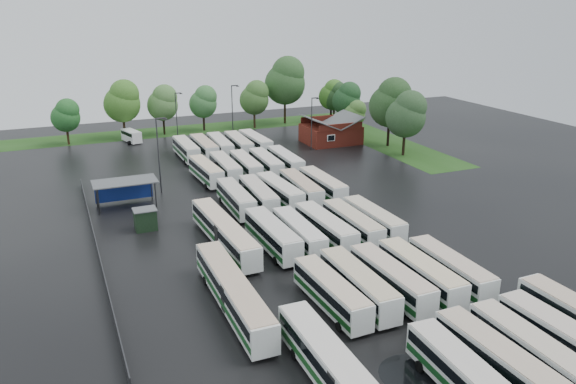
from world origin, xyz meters
name	(u,v)px	position (x,y,z in m)	size (l,w,h in m)	color
ground	(314,248)	(0.00, 0.00, 0.00)	(160.00, 160.00, 0.00)	black
brick_building	(331,133)	(24.00, 42.77, 1.87)	(10.07, 8.60, 5.39)	maroon
wash_shed	(125,184)	(-17.20, 22.02, 2.99)	(8.20, 4.20, 3.58)	#2D2D30
utility_hut	(145,219)	(-16.20, 12.60, 1.32)	(2.70, 2.20, 2.62)	black
grass_strip_north	(191,130)	(2.00, 64.80, 0.01)	(80.00, 10.00, 0.01)	#1D4412
grass_strip_east	(375,138)	(34.00, 42.80, 0.01)	(10.00, 50.00, 0.01)	#1D4412
west_fence	(97,248)	(-22.20, 8.00, 0.60)	(0.10, 50.00, 1.20)	#2D2D30
bus_r0c1	(464,377)	(-1.24, -26.34, 1.66)	(2.70, 10.92, 3.02)	silver
bus_r0c2	(496,360)	(2.10, -25.74, 1.67)	(2.65, 10.98, 3.04)	silver
bus_r0c3	(530,350)	(5.20, -25.77, 1.65)	(2.36, 10.80, 3.00)	silver
bus_r0c4	(563,340)	(8.51, -25.76, 1.70)	(2.72, 11.17, 3.09)	silver
bus_r1c0	(331,292)	(-4.23, -12.36, 1.63)	(2.59, 10.72, 2.97)	silver
bus_r1c1	(358,284)	(-1.36, -12.08, 1.71)	(2.44, 11.17, 3.10)	silver
bus_r1c2	(391,279)	(1.94, -12.33, 1.69)	(2.60, 11.10, 3.08)	silver
bus_r1c3	(420,273)	(5.09, -12.47, 1.72)	(2.41, 11.24, 3.13)	silver
bus_r1c4	(450,269)	(8.35, -12.74, 1.65)	(2.43, 10.83, 3.01)	silver
bus_r2c0	(272,235)	(-4.36, 1.41, 1.73)	(2.59, 11.32, 3.14)	silver
bus_r2c1	(299,233)	(-1.39, 0.98, 1.63)	(2.43, 10.70, 2.97)	silver
bus_r2c2	(325,228)	(1.88, 0.96, 1.71)	(2.71, 11.25, 3.11)	silver
bus_r2c3	(352,224)	(5.29, 0.88, 1.66)	(2.36, 10.87, 3.02)	silver
bus_r2c4	(373,220)	(8.26, 1.16, 1.64)	(2.46, 10.75, 2.98)	silver
bus_r3c0	(236,198)	(-4.29, 14.55, 1.65)	(2.52, 10.85, 3.01)	silver
bus_r3c1	(258,195)	(-1.18, 14.51, 1.68)	(2.82, 11.05, 3.05)	silver
bus_r3c2	(279,192)	(1.93, 14.75, 1.68)	(2.83, 11.06, 3.05)	silver
bus_r3c3	(301,189)	(5.12, 14.86, 1.69)	(2.81, 11.13, 3.07)	silver
bus_r3c4	(322,185)	(8.53, 15.10, 1.67)	(2.42, 10.90, 3.03)	silver
bus_r4c0	(206,171)	(-4.60, 28.13, 1.63)	(2.78, 10.77, 2.97)	silver
bus_r4c1	(225,168)	(-1.39, 28.66, 1.68)	(2.58, 11.02, 3.05)	silver
bus_r4c2	(246,166)	(1.88, 28.53, 1.65)	(2.65, 10.88, 3.01)	silver
bus_r4c3	(266,163)	(5.21, 28.44, 1.67)	(2.71, 10.99, 3.04)	silver
bus_r4c4	(285,161)	(8.54, 28.52, 1.68)	(2.56, 11.03, 3.06)	silver
bus_r5c0	(186,149)	(-4.30, 42.18, 1.68)	(2.43, 11.00, 3.06)	silver
bus_r5c1	(204,148)	(-1.16, 42.00, 1.71)	(2.40, 11.17, 3.11)	silver
bus_r5c2	(220,146)	(1.82, 42.29, 1.69)	(2.83, 11.11, 3.07)	silver
bus_r5c3	(239,144)	(5.11, 41.79, 1.71)	(2.77, 11.26, 3.11)	silver
bus_r5c4	(255,143)	(8.30, 41.94, 1.72)	(2.68, 11.31, 3.13)	silver
artic_bus_west_a	(341,378)	(-9.13, -23.31, 1.73)	(2.49, 16.82, 3.12)	silver
artic_bus_west_b	(224,232)	(-8.97, 4.24, 1.71)	(3.09, 16.73, 3.09)	silver
artic_bus_west_c	(233,292)	(-12.22, -9.11, 1.74)	(2.53, 16.91, 3.13)	silver
minibus	(131,136)	(-11.25, 58.19, 1.29)	(3.33, 5.66, 2.33)	white
tree_north_0	(66,115)	(-22.45, 60.90, 5.67)	(5.32, 5.32, 8.81)	#372313
tree_north_1	(123,101)	(-11.83, 61.82, 7.51)	(7.05, 7.05, 11.68)	#301E14
tree_north_2	(163,102)	(-3.94, 62.29, 6.58)	(6.17, 6.17, 10.22)	black
tree_north_3	(204,101)	(4.58, 62.86, 6.12)	(5.75, 5.75, 9.52)	black
tree_north_4	(255,97)	(15.21, 60.96, 6.60)	(6.19, 6.19, 10.26)	#352516
tree_north_5	(286,80)	(23.16, 62.97, 9.52)	(8.93, 8.93, 14.79)	black
tree_north_6	(332,94)	(33.59, 60.93, 6.11)	(5.73, 5.73, 9.50)	black
tree_east_0	(407,114)	(31.84, 29.36, 7.40)	(6.94, 6.94, 11.50)	black
tree_east_1	(391,102)	(32.96, 36.15, 8.30)	(7.79, 7.79, 12.89)	black
tree_east_2	(355,113)	(31.06, 45.93, 4.70)	(4.45, 4.42, 7.31)	black
tree_east_3	(347,98)	(33.23, 53.33, 6.37)	(5.98, 5.98, 9.91)	black
tree_east_4	(335,96)	(33.97, 60.21, 5.87)	(5.51, 5.51, 9.13)	black
lamp_post_ne	(312,120)	(18.25, 39.05, 5.59)	(1.48, 0.29, 9.63)	#2D2D30
lamp_post_nw	(159,150)	(-11.73, 25.55, 6.26)	(1.66, 0.32, 10.77)	#2D2D30
lamp_post_back_w	(177,113)	(-2.76, 55.32, 5.49)	(1.46, 0.28, 9.45)	#2D2D30
lamp_post_back_e	(233,107)	(8.21, 54.50, 6.02)	(1.60, 0.31, 10.37)	#2D2D30
puddle_0	(413,374)	(-2.94, -22.97, 0.00)	(5.00, 5.00, 0.01)	black
puddle_1	(514,336)	(7.61, -22.04, 0.00)	(4.52, 4.52, 0.01)	black
puddle_2	(257,241)	(-5.14, 4.29, 0.00)	(7.49, 7.49, 0.01)	black
puddle_3	(347,242)	(4.14, -0.17, 0.00)	(3.97, 3.97, 0.01)	black
puddle_4	(518,308)	(11.17, -18.76, 0.00)	(3.70, 3.70, 0.01)	black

